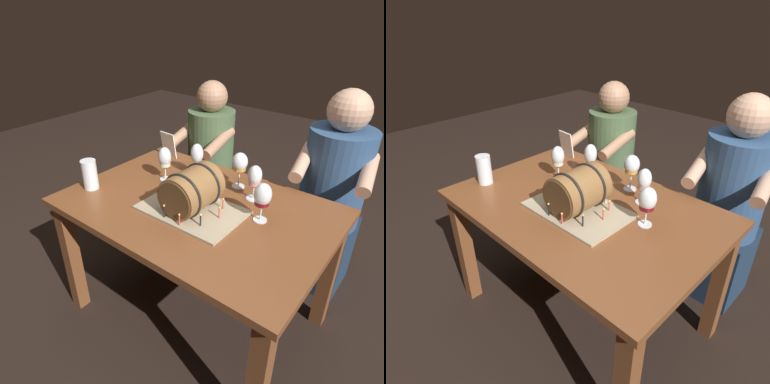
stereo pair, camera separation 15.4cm
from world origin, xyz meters
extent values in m
plane|color=black|center=(0.00, 0.00, 0.00)|extent=(8.00, 8.00, 0.00)
cube|color=brown|center=(0.00, 0.00, 0.71)|extent=(1.27, 0.87, 0.03)
cube|color=brown|center=(-0.57, -0.38, 0.35)|extent=(0.07, 0.07, 0.69)
cube|color=brown|center=(-0.57, 0.38, 0.35)|extent=(0.07, 0.07, 0.69)
cube|color=brown|center=(0.57, 0.38, 0.35)|extent=(0.07, 0.07, 0.69)
cube|color=tan|center=(0.02, -0.06, 0.73)|extent=(0.47, 0.32, 0.01)
cylinder|color=brown|center=(0.02, -0.06, 0.84)|extent=(0.20, 0.25, 0.20)
cylinder|color=#4F371E|center=(0.02, -0.19, 0.84)|extent=(0.17, 0.00, 0.17)
cylinder|color=#4F371E|center=(0.02, 0.07, 0.84)|extent=(0.17, 0.00, 0.17)
torus|color=black|center=(0.02, -0.13, 0.84)|extent=(0.21, 0.01, 0.21)
torus|color=black|center=(0.02, 0.01, 0.84)|extent=(0.21, 0.01, 0.21)
cylinder|color=#D64C47|center=(0.16, -0.05, 0.76)|extent=(0.01, 0.01, 0.05)
sphere|color=#F9C64C|center=(0.16, -0.05, 0.79)|extent=(0.01, 0.01, 0.01)
cylinder|color=#D64C47|center=(0.13, 0.03, 0.76)|extent=(0.01, 0.01, 0.04)
sphere|color=#F9C64C|center=(0.13, 0.03, 0.79)|extent=(0.01, 0.01, 0.01)
cylinder|color=silver|center=(0.07, 0.07, 0.77)|extent=(0.01, 0.01, 0.05)
sphere|color=#F9C64C|center=(0.07, 0.07, 0.80)|extent=(0.01, 0.01, 0.01)
cylinder|color=silver|center=(-0.01, 0.08, 0.76)|extent=(0.01, 0.01, 0.04)
sphere|color=#F9C64C|center=(-0.01, 0.08, 0.79)|extent=(0.01, 0.01, 0.01)
cylinder|color=#EAD666|center=(-0.09, 0.04, 0.76)|extent=(0.01, 0.01, 0.05)
sphere|color=#F9C64C|center=(-0.09, 0.04, 0.80)|extent=(0.01, 0.01, 0.01)
cylinder|color=black|center=(-0.13, -0.05, 0.77)|extent=(0.01, 0.01, 0.05)
sphere|color=#F9C64C|center=(-0.13, -0.05, 0.80)|extent=(0.01, 0.01, 0.01)
cylinder|color=black|center=(-0.10, -0.14, 0.76)|extent=(0.01, 0.01, 0.04)
sphere|color=#F9C64C|center=(-0.10, -0.14, 0.79)|extent=(0.01, 0.01, 0.01)
cylinder|color=black|center=(-0.04, -0.19, 0.77)|extent=(0.01, 0.01, 0.05)
sphere|color=#F9C64C|center=(-0.04, -0.19, 0.80)|extent=(0.01, 0.01, 0.01)
cylinder|color=#D64C47|center=(0.06, -0.20, 0.76)|extent=(0.01, 0.01, 0.05)
sphere|color=#F9C64C|center=(0.06, -0.20, 0.79)|extent=(0.01, 0.01, 0.01)
cylinder|color=black|center=(0.13, -0.15, 0.77)|extent=(0.01, 0.01, 0.05)
sphere|color=#F9C64C|center=(0.13, -0.15, 0.80)|extent=(0.01, 0.01, 0.01)
cylinder|color=white|center=(0.30, 0.07, 0.73)|extent=(0.06, 0.06, 0.00)
cylinder|color=white|center=(0.30, 0.07, 0.77)|extent=(0.01, 0.01, 0.07)
ellipsoid|color=white|center=(0.30, 0.07, 0.86)|extent=(0.08, 0.08, 0.11)
cylinder|color=maroon|center=(0.30, 0.07, 0.83)|extent=(0.06, 0.06, 0.05)
cylinder|color=white|center=(0.06, 0.28, 0.73)|extent=(0.07, 0.07, 0.00)
cylinder|color=white|center=(0.06, 0.28, 0.78)|extent=(0.01, 0.01, 0.09)
ellipsoid|color=white|center=(0.06, 0.28, 0.87)|extent=(0.08, 0.08, 0.10)
cylinder|color=#C6842D|center=(0.06, 0.28, 0.84)|extent=(0.07, 0.07, 0.03)
cylinder|color=white|center=(-0.18, 0.24, 0.73)|extent=(0.07, 0.07, 0.00)
cylinder|color=white|center=(-0.18, 0.24, 0.77)|extent=(0.01, 0.01, 0.08)
ellipsoid|color=white|center=(-0.18, 0.24, 0.86)|extent=(0.07, 0.07, 0.11)
cylinder|color=white|center=(0.18, 0.21, 0.73)|extent=(0.07, 0.07, 0.00)
cylinder|color=white|center=(0.18, 0.21, 0.77)|extent=(0.01, 0.01, 0.07)
ellipsoid|color=white|center=(0.18, 0.21, 0.86)|extent=(0.07, 0.07, 0.10)
cylinder|color=pink|center=(0.18, 0.21, 0.82)|extent=(0.06, 0.06, 0.03)
cylinder|color=white|center=(-0.29, 0.10, 0.73)|extent=(0.06, 0.06, 0.00)
cylinder|color=white|center=(-0.29, 0.10, 0.77)|extent=(0.01, 0.01, 0.07)
ellipsoid|color=white|center=(-0.29, 0.10, 0.86)|extent=(0.07, 0.07, 0.11)
cylinder|color=beige|center=(-0.29, 0.10, 0.83)|extent=(0.06, 0.06, 0.04)
cylinder|color=white|center=(-0.53, -0.21, 0.81)|extent=(0.08, 0.08, 0.15)
cylinder|color=#C6842D|center=(-0.53, -0.21, 0.79)|extent=(0.07, 0.07, 0.12)
cylinder|color=white|center=(-0.53, -0.21, 0.86)|extent=(0.07, 0.07, 0.01)
cube|color=silver|center=(-0.48, 0.34, 0.81)|extent=(0.11, 0.04, 0.16)
cube|color=#2A3A24|center=(-0.42, 0.70, 0.23)|extent=(0.34, 0.32, 0.45)
cylinder|color=#47603D|center=(-0.42, 0.70, 0.70)|extent=(0.33, 0.33, 0.50)
sphere|color=#A87A5B|center=(-0.42, 0.70, 1.04)|extent=(0.20, 0.20, 0.20)
cylinder|color=#A87A5B|center=(-0.27, 0.57, 0.80)|extent=(0.09, 0.31, 0.14)
cylinder|color=#A87A5B|center=(-0.55, 0.56, 0.80)|extent=(0.09, 0.31, 0.14)
cube|color=#1B2D46|center=(0.42, 0.70, 0.23)|extent=(0.34, 0.32, 0.45)
cylinder|color=#2D4C75|center=(0.42, 0.70, 0.73)|extent=(0.40, 0.40, 0.55)
sphere|color=tan|center=(0.42, 0.70, 1.10)|extent=(0.22, 0.22, 0.22)
cylinder|color=tan|center=(0.60, 0.59, 0.84)|extent=(0.12, 0.32, 0.14)
cylinder|color=tan|center=(0.29, 0.54, 0.84)|extent=(0.12, 0.32, 0.14)
camera|label=1|loc=(0.85, -1.11, 1.59)|focal=32.05mm
camera|label=2|loc=(0.97, -1.01, 1.59)|focal=32.05mm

